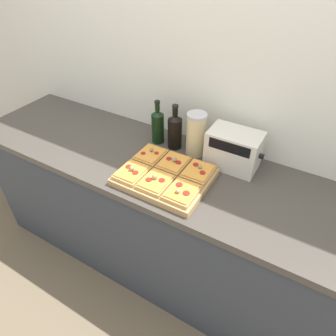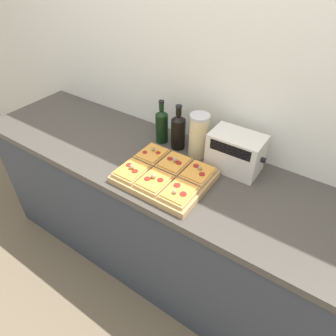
{
  "view_description": "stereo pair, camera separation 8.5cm",
  "coord_description": "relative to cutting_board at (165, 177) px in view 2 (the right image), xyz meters",
  "views": [
    {
      "loc": [
        0.63,
        -0.81,
        1.93
      ],
      "look_at": [
        0.02,
        0.24,
        0.97
      ],
      "focal_mm": 32.0,
      "sensor_mm": 36.0,
      "label": 1
    },
    {
      "loc": [
        0.7,
        -0.76,
        1.93
      ],
      "look_at": [
        0.02,
        0.24,
        0.97
      ],
      "focal_mm": 32.0,
      "sensor_mm": 36.0,
      "label": 2
    }
  ],
  "objects": [
    {
      "name": "ground_plane",
      "position": [
        -0.02,
        -0.21,
        -0.94
      ],
      "size": [
        12.0,
        12.0,
        0.0
      ],
      "primitive_type": "plane",
      "color": "brown"
    },
    {
      "name": "pizza_slice_back_right",
      "position": [
        0.15,
        0.09,
        0.03
      ],
      "size": [
        0.14,
        0.17,
        0.05
      ],
      "color": "tan",
      "rests_on": "cutting_board"
    },
    {
      "name": "cutting_board",
      "position": [
        0.0,
        0.0,
        0.0
      ],
      "size": [
        0.45,
        0.37,
        0.04
      ],
      "primitive_type": "cube",
      "color": "tan",
      "rests_on": "kitchen_counter"
    },
    {
      "name": "kitchen_counter",
      "position": [
        -0.02,
        0.11,
        -0.48
      ],
      "size": [
        2.63,
        0.67,
        0.92
      ],
      "color": "#333842",
      "rests_on": "ground_plane"
    },
    {
      "name": "pizza_slice_front_left",
      "position": [
        -0.15,
        -0.09,
        0.03
      ],
      "size": [
        0.14,
        0.17,
        0.05
      ],
      "color": "tan",
      "rests_on": "cutting_board"
    },
    {
      "name": "pizza_slice_front_center",
      "position": [
        -0.0,
        -0.09,
        0.03
      ],
      "size": [
        0.14,
        0.17,
        0.05
      ],
      "color": "tan",
      "rests_on": "cutting_board"
    },
    {
      "name": "toaster_oven",
      "position": [
        0.25,
        0.29,
        0.09
      ],
      "size": [
        0.3,
        0.17,
        0.21
      ],
      "color": "beige",
      "rests_on": "kitchen_counter"
    },
    {
      "name": "pizza_slice_back_center",
      "position": [
        0.0,
        0.09,
        0.03
      ],
      "size": [
        0.14,
        0.17,
        0.05
      ],
      "color": "tan",
      "rests_on": "cutting_board"
    },
    {
      "name": "pizza_slice_back_left",
      "position": [
        -0.15,
        0.09,
        0.03
      ],
      "size": [
        0.14,
        0.17,
        0.05
      ],
      "color": "tan",
      "rests_on": "cutting_board"
    },
    {
      "name": "wine_bottle",
      "position": [
        -0.11,
        0.29,
        0.09
      ],
      "size": [
        0.08,
        0.08,
        0.27
      ],
      "color": "black",
      "rests_on": "kitchen_counter"
    },
    {
      "name": "grain_jar_tall",
      "position": [
        0.03,
        0.29,
        0.11
      ],
      "size": [
        0.11,
        0.11,
        0.25
      ],
      "color": "beige",
      "rests_on": "kitchen_counter"
    },
    {
      "name": "wall_back",
      "position": [
        -0.02,
        0.47,
        0.31
      ],
      "size": [
        6.0,
        0.06,
        2.5
      ],
      "color": "silver",
      "rests_on": "ground_plane"
    },
    {
      "name": "olive_oil_bottle",
      "position": [
        -0.22,
        0.29,
        0.09
      ],
      "size": [
        0.07,
        0.07,
        0.27
      ],
      "color": "black",
      "rests_on": "kitchen_counter"
    },
    {
      "name": "pizza_slice_front_right",
      "position": [
        0.15,
        -0.09,
        0.03
      ],
      "size": [
        0.14,
        0.17,
        0.05
      ],
      "color": "tan",
      "rests_on": "cutting_board"
    }
  ]
}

